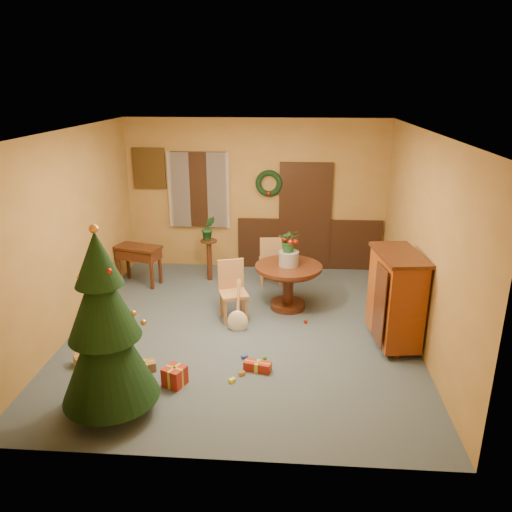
# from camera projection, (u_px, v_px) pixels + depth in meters

# --- Properties ---
(room_envelope) EXTENTS (5.50, 5.50, 5.50)m
(room_envelope) POSITION_uv_depth(u_px,v_px,m) (266.00, 213.00, 9.66)
(room_envelope) COLOR #3A4B55
(room_envelope) RESTS_ON ground
(dining_table) EXTENTS (1.08, 1.08, 0.74)m
(dining_table) POSITION_uv_depth(u_px,v_px,m) (288.00, 278.00, 8.05)
(dining_table) COLOR black
(dining_table) RESTS_ON floor
(urn) EXTENTS (0.32, 0.32, 0.23)m
(urn) POSITION_uv_depth(u_px,v_px,m) (289.00, 259.00, 7.94)
(urn) COLOR slate
(urn) RESTS_ON dining_table
(centerpiece_plant) EXTENTS (0.34, 0.29, 0.37)m
(centerpiece_plant) POSITION_uv_depth(u_px,v_px,m) (289.00, 240.00, 7.84)
(centerpiece_plant) COLOR #1E4C23
(centerpiece_plant) RESTS_ON urn
(chair_near) EXTENTS (0.52, 0.52, 0.94)m
(chair_near) POSITION_uv_depth(u_px,v_px,m) (232.00, 288.00, 7.70)
(chair_near) COLOR #A17840
(chair_near) RESTS_ON floor
(chair_far) EXTENTS (0.44, 0.44, 0.93)m
(chair_far) POSITION_uv_depth(u_px,v_px,m) (271.00, 259.00, 8.99)
(chair_far) COLOR #A17840
(chair_far) RESTS_ON floor
(guitar) EXTENTS (0.41, 0.53, 0.71)m
(guitar) POSITION_uv_depth(u_px,v_px,m) (237.00, 308.00, 7.34)
(guitar) COLOR white
(guitar) RESTS_ON floor
(plant_stand) EXTENTS (0.30, 0.30, 0.78)m
(plant_stand) POSITION_uv_depth(u_px,v_px,m) (209.00, 255.00, 9.22)
(plant_stand) COLOR black
(plant_stand) RESTS_ON floor
(stand_plant) EXTENTS (0.30, 0.28, 0.46)m
(stand_plant) POSITION_uv_depth(u_px,v_px,m) (208.00, 228.00, 9.05)
(stand_plant) COLOR #19471E
(stand_plant) RESTS_ON plant_stand
(christmas_tree) EXTENTS (1.06, 1.06, 2.19)m
(christmas_tree) POSITION_uv_depth(u_px,v_px,m) (105.00, 328.00, 5.30)
(christmas_tree) COLOR #382111
(christmas_tree) RESTS_ON floor
(writing_desk) EXTENTS (0.89, 0.62, 0.72)m
(writing_desk) POSITION_uv_depth(u_px,v_px,m) (138.00, 256.00, 9.02)
(writing_desk) COLOR black
(writing_desk) RESTS_ON floor
(sideboard) EXTENTS (0.69, 1.12, 1.35)m
(sideboard) POSITION_uv_depth(u_px,v_px,m) (396.00, 296.00, 6.87)
(sideboard) COLOR #5A1F0A
(sideboard) RESTS_ON floor
(gift_a) EXTENTS (0.34, 0.32, 0.15)m
(gift_a) POSITION_uv_depth(u_px,v_px,m) (85.00, 359.00, 6.55)
(gift_a) COLOR brown
(gift_a) RESTS_ON floor
(gift_b) EXTENTS (0.32, 0.32, 0.24)m
(gift_b) POSITION_uv_depth(u_px,v_px,m) (175.00, 376.00, 6.08)
(gift_b) COLOR maroon
(gift_b) RESTS_ON floor
(gift_c) EXTENTS (0.28, 0.25, 0.13)m
(gift_c) POSITION_uv_depth(u_px,v_px,m) (146.00, 366.00, 6.39)
(gift_c) COLOR brown
(gift_c) RESTS_ON floor
(gift_d) EXTENTS (0.37, 0.22, 0.12)m
(gift_d) POSITION_uv_depth(u_px,v_px,m) (258.00, 366.00, 6.41)
(gift_d) COLOR maroon
(gift_d) RESTS_ON floor
(toy_a) EXTENTS (0.09, 0.09, 0.05)m
(toy_a) POSITION_uv_depth(u_px,v_px,m) (245.00, 357.00, 6.69)
(toy_a) COLOR #263FA5
(toy_a) RESTS_ON floor
(toy_b) EXTENTS (0.06, 0.06, 0.06)m
(toy_b) POSITION_uv_depth(u_px,v_px,m) (265.00, 358.00, 6.65)
(toy_b) COLOR #24842D
(toy_b) RESTS_ON floor
(toy_c) EXTENTS (0.09, 0.09, 0.05)m
(toy_c) POSITION_uv_depth(u_px,v_px,m) (232.00, 380.00, 6.16)
(toy_c) COLOR yellow
(toy_c) RESTS_ON floor
(toy_d) EXTENTS (0.06, 0.06, 0.06)m
(toy_d) POSITION_uv_depth(u_px,v_px,m) (306.00, 322.00, 7.67)
(toy_d) COLOR #AF1B0B
(toy_d) RESTS_ON floor
(toy_e) EXTENTS (0.09, 0.08, 0.05)m
(toy_e) POSITION_uv_depth(u_px,v_px,m) (242.00, 374.00, 6.31)
(toy_e) COLOR orange
(toy_e) RESTS_ON floor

